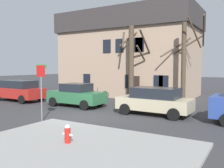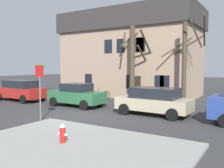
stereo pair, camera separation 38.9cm
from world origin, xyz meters
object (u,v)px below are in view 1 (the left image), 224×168
object	(u,v)px
tree_bare_near	(132,61)
street_sign_pole	(41,82)
car_beige_wagon	(155,101)
building_main	(128,53)
tree_bare_mid	(185,60)
car_green_sedan	(76,95)
fire_hydrant	(68,133)
bicycle_leaning	(99,95)
car_red_wagon	(19,90)

from	to	relation	value
tree_bare_near	street_sign_pole	bearing A→B (deg)	-95.18
tree_bare_near	car_beige_wagon	world-z (taller)	tree_bare_near
building_main	tree_bare_mid	distance (m)	8.26
car_beige_wagon	street_sign_pole	size ratio (longest dim) A/B	1.47
tree_bare_mid	car_green_sedan	bearing A→B (deg)	-147.15
car_green_sedan	fire_hydrant	xyz separation A→B (m)	(5.40, -7.11, -0.37)
car_green_sedan	bicycle_leaning	world-z (taller)	car_green_sedan
tree_bare_near	fire_hydrant	distance (m)	12.30
car_green_sedan	car_red_wagon	bearing A→B (deg)	-177.10
tree_bare_mid	bicycle_leaning	world-z (taller)	tree_bare_mid
tree_bare_near	car_red_wagon	world-z (taller)	tree_bare_near
tree_bare_mid	car_red_wagon	distance (m)	13.72
car_red_wagon	bicycle_leaning	world-z (taller)	car_red_wagon
tree_bare_near	street_sign_pole	distance (m)	9.27
building_main	car_beige_wagon	bearing A→B (deg)	-54.42
street_sign_pole	bicycle_leaning	world-z (taller)	street_sign_pole
building_main	bicycle_leaning	xyz separation A→B (m)	(-0.73, -4.31, -3.91)
building_main	tree_bare_near	world-z (taller)	building_main
car_green_sedan	bicycle_leaning	distance (m)	4.58
building_main	street_sign_pole	distance (m)	13.76
car_red_wagon	street_sign_pole	bearing A→B (deg)	-30.54
tree_bare_near	tree_bare_mid	xyz separation A→B (m)	(4.37, -0.12, 0.02)
car_red_wagon	street_sign_pole	size ratio (longest dim) A/B	1.58
car_red_wagon	fire_hydrant	distance (m)	13.27
building_main	street_sign_pole	world-z (taller)	building_main
building_main	tree_bare_near	xyz separation A→B (m)	(2.54, -4.33, -0.89)
tree_bare_near	fire_hydrant	world-z (taller)	tree_bare_near
bicycle_leaning	street_sign_pole	bearing A→B (deg)	-75.08
car_beige_wagon	fire_hydrant	size ratio (longest dim) A/B	6.44
car_beige_wagon	fire_hydrant	world-z (taller)	car_beige_wagon
building_main	street_sign_pole	xyz separation A→B (m)	(1.71, -13.48, -2.17)
tree_bare_near	street_sign_pole	world-z (taller)	tree_bare_near
tree_bare_mid	car_beige_wagon	xyz separation A→B (m)	(-0.64, -4.32, -2.54)
fire_hydrant	bicycle_leaning	bearing A→B (deg)	118.79
tree_bare_near	street_sign_pole	xyz separation A→B (m)	(-0.83, -9.15, -1.28)
tree_bare_mid	car_beige_wagon	distance (m)	5.05
car_red_wagon	car_beige_wagon	size ratio (longest dim) A/B	1.08
tree_bare_near	building_main	bearing A→B (deg)	120.39
tree_bare_mid	bicycle_leaning	size ratio (longest dim) A/B	3.74
car_beige_wagon	car_red_wagon	bearing A→B (deg)	-178.54
tree_bare_near	car_red_wagon	distance (m)	9.87
street_sign_pole	bicycle_leaning	bearing A→B (deg)	104.92
car_green_sedan	tree_bare_near	bearing A→B (deg)	62.44
car_red_wagon	tree_bare_mid	bearing A→B (deg)	20.03
tree_bare_near	car_beige_wagon	size ratio (longest dim) A/B	1.41
car_green_sedan	car_beige_wagon	world-z (taller)	car_green_sedan
tree_bare_near	car_red_wagon	bearing A→B (deg)	-150.29
building_main	tree_bare_mid	size ratio (longest dim) A/B	2.17
tree_bare_near	bicycle_leaning	bearing A→B (deg)	179.69
fire_hydrant	tree_bare_near	bearing A→B (deg)	104.95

